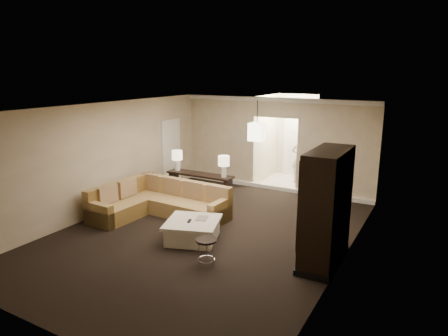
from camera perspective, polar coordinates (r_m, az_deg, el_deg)
The scene contains 19 objects.
ground at distance 9.07m, azimuth -2.78°, elevation -9.34°, with size 8.00×8.00×0.00m, color black.
wall_back at distance 12.11m, azimuth 7.26°, elevation 3.37°, with size 6.00×0.04×2.80m, color beige.
wall_front at distance 5.82m, azimuth -24.65°, elevation -9.27°, with size 6.00×0.04×2.80m, color beige.
wall_left at distance 10.49m, azimuth -16.89°, elevation 1.29°, with size 0.04×8.00×2.80m, color beige.
wall_right at distance 7.52m, azimuth 16.90°, elevation -3.51°, with size 0.04×8.00×2.80m, color beige.
ceiling at distance 8.38m, azimuth -3.00°, elevation 8.56°, with size 6.00×8.00×0.02m, color silver.
crown_molding at distance 11.90m, azimuth 7.36°, elevation 9.65°, with size 6.00×0.10×0.12m, color silver.
baseboard at distance 12.38m, azimuth 6.98°, elevation -2.78°, with size 6.00×0.10×0.12m, color silver.
side_door at distance 12.59m, azimuth -7.53°, elevation 2.14°, with size 0.05×0.90×2.10m, color white.
foyer at distance 13.36m, azimuth 9.43°, elevation 3.83°, with size 1.44×2.02×2.80m.
sectional_sofa at distance 10.19m, azimuth -9.38°, elevation -4.85°, with size 2.92×2.30×0.85m.
coffee_table at distance 8.69m, azimuth -4.48°, elevation -8.82°, with size 1.40×1.40×0.46m.
console_table at distance 11.22m, azimuth -3.44°, elevation -2.33°, with size 1.98×0.46×0.76m.
armoire at distance 7.62m, azimuth 14.31°, elevation -5.89°, with size 0.65×1.52×2.19m.
drink_table at distance 7.61m, azimuth -2.55°, elevation -11.11°, with size 0.40×0.40×0.50m.
table_lamp_left at distance 11.47m, azimuth -6.72°, elevation 1.54°, with size 0.31×0.31×0.58m.
table_lamp_right at distance 10.67m, azimuth -0.03°, elevation 0.72°, with size 0.31×0.31×0.58m.
pendant_light at distance 10.84m, azimuth 4.73°, elevation 5.19°, with size 0.38×0.38×1.09m.
person at distance 13.06m, azimuth 10.84°, elevation 1.75°, with size 0.65×0.43×1.80m, color beige.
Camera 1 is at (4.47, -7.05, 3.55)m, focal length 32.00 mm.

